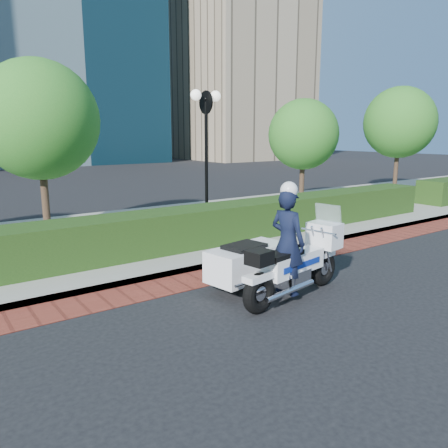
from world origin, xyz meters
TOP-DOWN VIEW (x-y plane):
  - ground at (0.00, 0.00)m, footprint 120.00×120.00m
  - brick_strip at (0.00, 1.50)m, footprint 60.00×1.00m
  - sidewalk at (0.00, 6.00)m, footprint 60.00×8.00m
  - hedge_main at (0.00, 3.60)m, footprint 18.00×1.20m
  - lamppost at (1.00, 5.20)m, footprint 1.02×0.70m
  - tree_b at (-3.50, 6.50)m, footprint 3.20×3.20m
  - tree_c at (6.50, 6.50)m, footprint 2.80×2.80m
  - tree_d at (13.00, 6.50)m, footprint 3.40×3.40m
  - tower_right at (28.00, 38.00)m, footprint 14.00×12.00m
  - police_motorcycle at (-0.95, -0.12)m, footprint 2.77×1.98m

SIDE VIEW (x-z plane):
  - ground at x=0.00m, z-range 0.00..0.00m
  - brick_strip at x=0.00m, z-range 0.00..0.01m
  - sidewalk at x=0.00m, z-range 0.00..0.15m
  - hedge_main at x=0.00m, z-range 0.15..1.15m
  - police_motorcycle at x=-0.95m, z-range -0.35..1.89m
  - lamppost at x=1.00m, z-range 0.85..5.06m
  - tree_c at x=6.50m, z-range 0.90..5.20m
  - tree_b at x=-3.50m, z-range 0.99..5.88m
  - tree_d at x=13.00m, z-range 1.03..6.19m
  - tower_right at x=28.00m, z-range 0.00..28.00m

